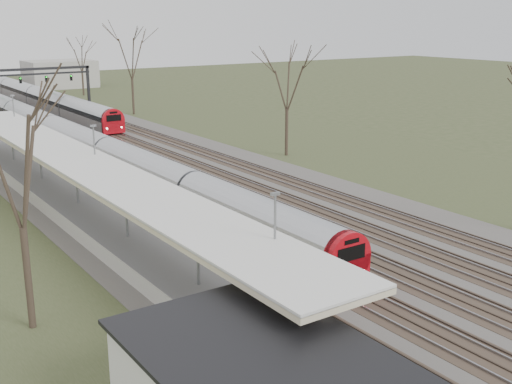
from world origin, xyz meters
The scene contains 9 objects.
track_bed centered at (0.26, 55.00, 0.06)m, with size 24.00×160.00×0.22m.
platform centered at (-9.05, 37.50, 0.50)m, with size 3.50×69.00×1.00m, color #9E9B93.
canopy centered at (-9.05, 32.99, 3.93)m, with size 4.10×50.00×3.11m.
signal_gantry centered at (0.29, 84.99, 4.91)m, with size 21.00×0.59×6.08m.
tree_west_near centered at (-16.00, 20.00, 7.29)m, with size 5.00×5.00×10.30m.
tree_east_far centered at (14.00, 42.00, 7.29)m, with size 5.00×5.00×10.30m.
train_near centered at (-2.50, 59.94, 1.48)m, with size 2.62×90.21×3.05m.
train_far centered at (4.50, 98.39, 1.48)m, with size 2.62×75.21×3.05m.
passenger centered at (-9.39, 13.09, 1.91)m, with size 0.66×0.43×1.81m, color #3D2F5D.
Camera 1 is at (-22.12, -5.76, 12.75)m, focal length 45.00 mm.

